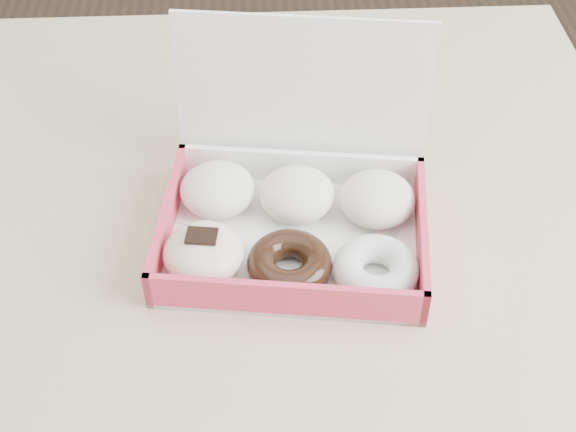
{
  "coord_description": "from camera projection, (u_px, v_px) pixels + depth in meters",
  "views": [
    {
      "loc": [
        0.14,
        -0.7,
        1.39
      ],
      "look_at": [
        0.17,
        -0.1,
        0.8
      ],
      "focal_mm": 50.0,
      "sensor_mm": 36.0,
      "label": 1
    }
  ],
  "objects": [
    {
      "name": "table",
      "position": [
        152.0,
        237.0,
        1.0
      ],
      "size": [
        1.2,
        0.8,
        0.75
      ],
      "color": "tan",
      "rests_on": "ground"
    },
    {
      "name": "donut_box",
      "position": [
        292.0,
        211.0,
        0.87
      ],
      "size": [
        0.31,
        0.27,
        0.21
      ],
      "rotation": [
        0.0,
        0.0,
        -0.13
      ],
      "color": "white",
      "rests_on": "table"
    }
  ]
}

